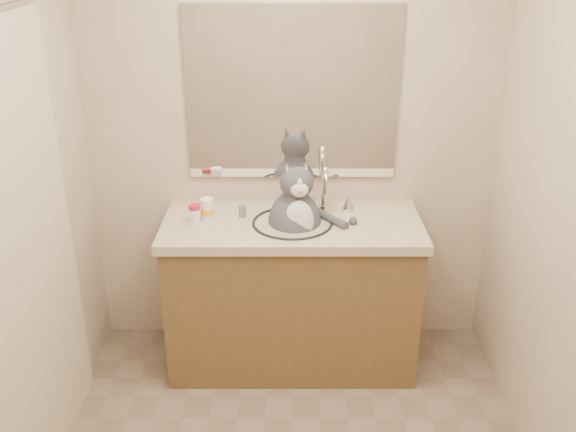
{
  "coord_description": "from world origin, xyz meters",
  "views": [
    {
      "loc": [
        -0.02,
        -2.05,
        2.21
      ],
      "look_at": [
        -0.02,
        0.65,
        1.02
      ],
      "focal_mm": 40.0,
      "sensor_mm": 36.0,
      "label": 1
    }
  ],
  "objects_px": {
    "grey_canister": "(242,212)",
    "cat": "(296,219)",
    "pill_bottle_orange": "(207,210)",
    "pill_bottle_redcap": "(195,214)"
  },
  "relations": [
    {
      "from": "cat",
      "to": "pill_bottle_orange",
      "type": "distance_m",
      "value": 0.46
    },
    {
      "from": "cat",
      "to": "pill_bottle_orange",
      "type": "height_order",
      "value": "cat"
    },
    {
      "from": "cat",
      "to": "pill_bottle_redcap",
      "type": "distance_m",
      "value": 0.52
    },
    {
      "from": "cat",
      "to": "grey_canister",
      "type": "bearing_deg",
      "value": 153.99
    },
    {
      "from": "pill_bottle_redcap",
      "to": "grey_canister",
      "type": "xyz_separation_m",
      "value": [
        0.24,
        0.08,
        -0.02
      ]
    },
    {
      "from": "pill_bottle_orange",
      "to": "cat",
      "type": "bearing_deg",
      "value": -4.4
    },
    {
      "from": "pill_bottle_redcap",
      "to": "grey_canister",
      "type": "bearing_deg",
      "value": 17.79
    },
    {
      "from": "pill_bottle_orange",
      "to": "grey_canister",
      "type": "height_order",
      "value": "pill_bottle_orange"
    },
    {
      "from": "cat",
      "to": "pill_bottle_redcap",
      "type": "relative_size",
      "value": 5.55
    },
    {
      "from": "grey_canister",
      "to": "cat",
      "type": "bearing_deg",
      "value": -14.22
    }
  ]
}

